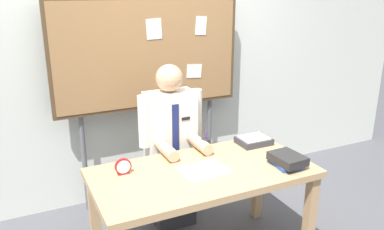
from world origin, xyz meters
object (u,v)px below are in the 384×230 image
Objects in this scene: bulletin_board at (149,57)px; paper_tray at (254,141)px; desk at (203,182)px; person at (171,153)px; pen_holder at (205,144)px; open_notebook at (204,170)px; book_stack at (287,160)px; desk_clock at (123,167)px.

bulletin_board is 1.17m from paper_tray.
person reaches higher than desk.
open_notebook is at bearing -118.56° from pen_holder.
book_stack is at bearing -17.82° from open_notebook.
paper_tray reaches higher than open_notebook.
bulletin_board reaches higher than paper_tray.
book_stack is (0.57, -1.26, -0.58)m from bulletin_board.
open_notebook is at bearing -90.06° from person.
person is at bearing -90.06° from bulletin_board.
bulletin_board is 6.07× the size of open_notebook.
person reaches higher than desk_clock.
open_notebook is at bearing 162.18° from book_stack.
paper_tray is (1.11, 0.08, -0.02)m from desk_clock.
desk is 0.65m from paper_tray.
person is 0.87m from bulletin_board.
person is at bearing 90.00° from desk.
desk is at bearing -157.03° from paper_tray.
open_notebook is (-0.00, -1.08, -0.63)m from bulletin_board.
desk_clock is at bearing -141.70° from person.
paper_tray is (0.42, -0.05, -0.02)m from pen_holder.
pen_holder is (0.17, -0.28, 0.15)m from person.
open_notebook is at bearing -91.94° from desk.
desk is at bearing 88.06° from open_notebook.
pen_holder is (-0.39, 0.50, 0.00)m from book_stack.
bulletin_board is 1.50m from book_stack.
book_stack reaches higher than open_notebook.
desk is 0.59m from person.
paper_tray is (0.02, 0.45, -0.02)m from book_stack.
person is 8.72× the size of pen_holder.
paper_tray is at bearing -53.93° from bulletin_board.
pen_holder is (0.69, 0.13, -0.00)m from desk_clock.
bulletin_board is at bearing 126.07° from paper_tray.
person is 5.26× the size of book_stack.
person is 4.47× the size of open_notebook.
pen_holder is 0.62× the size of paper_tray.
open_notebook is 0.37m from pen_holder.
person is at bearing 38.30° from desk_clock.
desk_clock is 0.71× the size of pen_holder.
desk is 5.81× the size of book_stack.
book_stack is 1.66× the size of pen_holder.
bulletin_board is 7.15× the size of book_stack.
desk is at bearing -90.00° from person.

